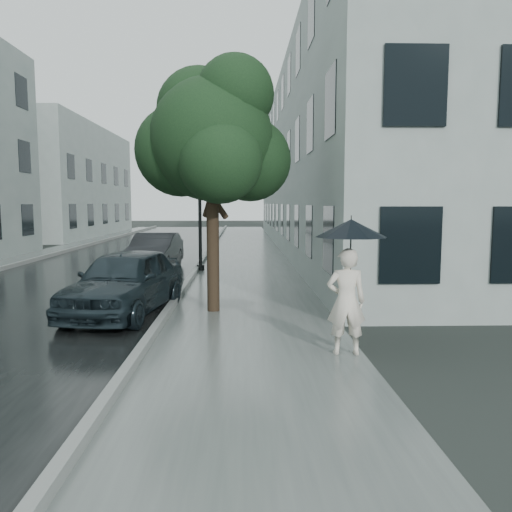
{
  "coord_description": "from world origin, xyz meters",
  "views": [
    {
      "loc": [
        0.05,
        -8.04,
        2.42
      ],
      "look_at": [
        0.34,
        2.42,
        1.3
      ],
      "focal_mm": 35.0,
      "sensor_mm": 36.0,
      "label": 1
    }
  ],
  "objects_px": {
    "street_tree": "(212,138)",
    "car_near": "(126,281)",
    "car_far": "(155,252)",
    "lamp_post": "(195,188)",
    "pedestrian": "(346,301)"
  },
  "relations": [
    {
      "from": "street_tree",
      "to": "car_near",
      "type": "height_order",
      "value": "street_tree"
    },
    {
      "from": "street_tree",
      "to": "car_far",
      "type": "height_order",
      "value": "street_tree"
    },
    {
      "from": "lamp_post",
      "to": "car_far",
      "type": "bearing_deg",
      "value": 164.34
    },
    {
      "from": "lamp_post",
      "to": "car_near",
      "type": "bearing_deg",
      "value": -108.74
    },
    {
      "from": "car_near",
      "to": "car_far",
      "type": "relative_size",
      "value": 1.03
    },
    {
      "from": "street_tree",
      "to": "car_far",
      "type": "bearing_deg",
      "value": 110.16
    },
    {
      "from": "car_near",
      "to": "car_far",
      "type": "distance_m",
      "value": 7.1
    },
    {
      "from": "street_tree",
      "to": "car_near",
      "type": "distance_m",
      "value": 3.65
    },
    {
      "from": "car_near",
      "to": "street_tree",
      "type": "bearing_deg",
      "value": 18.98
    },
    {
      "from": "lamp_post",
      "to": "car_near",
      "type": "height_order",
      "value": "lamp_post"
    },
    {
      "from": "car_near",
      "to": "car_far",
      "type": "xyz_separation_m",
      "value": [
        -0.58,
        7.07,
        -0.05
      ]
    },
    {
      "from": "street_tree",
      "to": "car_near",
      "type": "bearing_deg",
      "value": -170.29
    },
    {
      "from": "car_far",
      "to": "pedestrian",
      "type": "bearing_deg",
      "value": -62.39
    },
    {
      "from": "pedestrian",
      "to": "street_tree",
      "type": "xyz_separation_m",
      "value": [
        -2.3,
        3.39,
        2.96
      ]
    },
    {
      "from": "lamp_post",
      "to": "car_far",
      "type": "height_order",
      "value": "lamp_post"
    }
  ]
}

